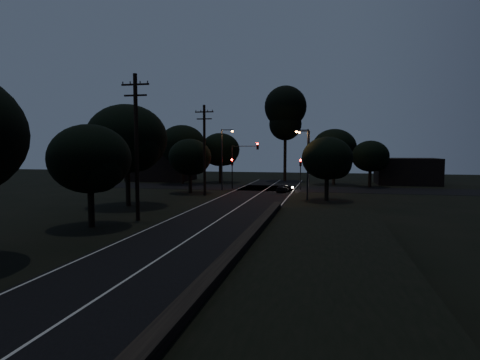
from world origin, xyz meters
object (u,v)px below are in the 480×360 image
at_px(signal_mast, 244,157).
at_px(streetlight_b, 308,155).
at_px(tall_pine, 285,113).
at_px(signal_left, 232,168).
at_px(streetlight_c, 306,159).
at_px(car, 284,188).
at_px(utility_pole_mid, 136,145).
at_px(signal_right, 300,169).
at_px(streetlight_a, 223,155).
at_px(utility_pole_far, 204,148).

relative_size(signal_mast, streetlight_b, 0.78).
xyz_separation_m(tall_pine, streetlight_b, (4.31, -11.00, -6.88)).
bearing_deg(signal_left, signal_mast, 0.13).
distance_m(streetlight_c, car, 8.79).
relative_size(utility_pole_mid, signal_left, 2.68).
distance_m(signal_right, streetlight_c, 10.18).
xyz_separation_m(tall_pine, streetlight_c, (4.83, -25.00, -7.16)).
height_order(streetlight_a, streetlight_c, streetlight_a).
bearing_deg(car, streetlight_c, 128.48).
distance_m(tall_pine, streetlight_a, 19.39).
xyz_separation_m(tall_pine, car, (1.75, -17.70, -10.99)).
bearing_deg(utility_pole_mid, streetlight_c, 51.74).
distance_m(utility_pole_far, signal_left, 8.53).
xyz_separation_m(utility_pole_far, streetlight_a, (0.69, 6.00, -0.85)).
height_order(tall_pine, car, tall_pine).
distance_m(utility_pole_mid, signal_mast, 25.22).
relative_size(streetlight_b, car, 2.60).
bearing_deg(signal_right, streetlight_b, 80.00).
relative_size(tall_pine, signal_mast, 2.55).
bearing_deg(utility_pole_far, signal_right, 37.00).
bearing_deg(car, signal_left, -4.48).
bearing_deg(utility_pole_far, signal_left, 80.06).
relative_size(utility_pole_far, signal_mast, 1.68).
xyz_separation_m(utility_pole_mid, streetlight_c, (11.83, 15.00, -1.39)).
xyz_separation_m(tall_pine, signal_mast, (-3.91, -15.01, -7.18)).
xyz_separation_m(signal_left, signal_right, (9.20, 0.00, 0.00)).
xyz_separation_m(utility_pole_mid, streetlight_a, (0.69, 23.00, -1.10)).
bearing_deg(streetlight_c, streetlight_a, 144.31).
bearing_deg(streetlight_a, signal_right, 11.34).
relative_size(utility_pole_far, streetlight_a, 1.31).
relative_size(streetlight_a, streetlight_b, 1.00).
bearing_deg(car, tall_pine, -68.71).
distance_m(utility_pole_mid, car, 24.51).
bearing_deg(utility_pole_far, streetlight_b, 46.70).
distance_m(utility_pole_far, tall_pine, 24.79).
xyz_separation_m(utility_pole_far, streetlight_b, (11.31, 12.00, -0.85)).
bearing_deg(streetlight_a, streetlight_b, 29.48).
bearing_deg(utility_pole_far, signal_mast, 68.89).
height_order(utility_pole_mid, signal_mast, utility_pole_mid).
distance_m(signal_left, signal_right, 9.20).
xyz_separation_m(signal_mast, streetlight_a, (-2.39, -1.99, 0.30)).
distance_m(tall_pine, streetlight_b, 13.67).
xyz_separation_m(streetlight_a, car, (8.06, -0.70, -4.11)).
distance_m(utility_pole_far, streetlight_c, 12.05).
distance_m(tall_pine, streetlight_c, 26.45).
height_order(utility_pole_mid, streetlight_c, utility_pole_mid).
height_order(utility_pole_far, streetlight_c, utility_pole_far).
relative_size(utility_pole_far, signal_right, 2.56).
bearing_deg(utility_pole_mid, tall_pine, 80.07).
distance_m(signal_right, streetlight_b, 4.45).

